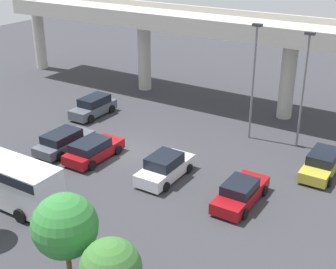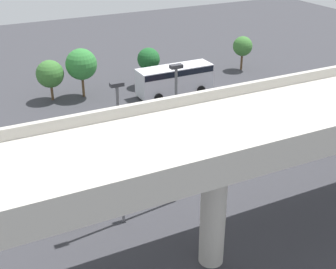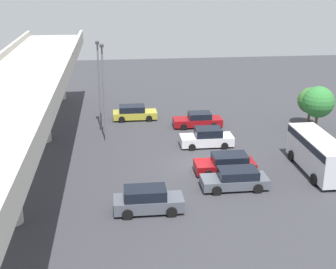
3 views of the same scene
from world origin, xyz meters
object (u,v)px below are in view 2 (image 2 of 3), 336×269
tree_front_far_right (50,74)px  parked_car_4 (79,143)px  tree_front_left (243,46)px  tree_front_right (81,64)px  parked_car_2 (207,114)px  parked_car_5 (61,194)px  lamp_post_near_aisle (120,146)px  parked_car_3 (146,129)px  parked_car_1 (234,108)px  shuttle_bus (175,78)px  lamp_post_mid_lot (176,127)px  tree_front_centre (149,59)px  parked_car_0 (310,130)px

tree_front_far_right → parked_car_4: bearing=86.0°
tree_front_left → tree_front_right: 18.29m
parked_car_4 → parked_car_2: bearing=91.2°
parked_car_5 → tree_front_left: tree_front_left is taller
lamp_post_near_aisle → parked_car_3: bearing=-121.3°
parked_car_1 → shuttle_bus: size_ratio=0.64×
parked_car_3 → parked_car_4: size_ratio=0.97×
lamp_post_mid_lot → tree_front_centre: bearing=-110.2°
parked_car_1 → parked_car_4: 13.96m
parked_car_3 → lamp_post_near_aisle: lamp_post_near_aisle is taller
lamp_post_near_aisle → tree_front_centre: size_ratio=2.17×
parked_car_4 → parked_car_5: size_ratio=1.07×
parked_car_2 → tree_front_left: size_ratio=1.23×
shuttle_bus → lamp_post_near_aisle: size_ratio=0.87×
lamp_post_mid_lot → parked_car_0: bearing=-168.0°
parked_car_1 → tree_front_left: (-7.99, -10.38, 1.95)m
parked_car_2 → parked_car_5: parked_car_5 is taller
parked_car_0 → parked_car_1: 7.06m
lamp_post_mid_lot → tree_front_left: 27.25m
parked_car_0 → parked_car_3: parked_car_0 is taller
lamp_post_mid_lot → tree_front_centre: 21.05m
parked_car_1 → parked_car_4: (13.96, 0.27, -0.05)m
tree_front_left → tree_front_centre: size_ratio=0.95×
parked_car_0 → tree_front_centre: 17.99m
parked_car_2 → parked_car_5: 15.64m
parked_car_2 → lamp_post_near_aisle: lamp_post_near_aisle is taller
parked_car_4 → parked_car_5: parked_car_5 is taller
parked_car_0 → shuttle_bus: bearing=19.9°
parked_car_5 → lamp_post_near_aisle: 6.07m
tree_front_right → shuttle_bus: bearing=157.5°
parked_car_4 → lamp_post_near_aisle: 10.49m
parked_car_1 → lamp_post_near_aisle: (14.28, 9.83, 4.26)m
parked_car_0 → parked_car_2: size_ratio=0.98×
parked_car_4 → shuttle_bus: shuttle_bus is taller
parked_car_0 → parked_car_5: 19.73m
parked_car_1 → tree_front_left: bearing=142.4°
tree_front_centre → lamp_post_near_aisle: bearing=61.6°
parked_car_0 → tree_front_centre: size_ratio=1.15×
parked_car_1 → parked_car_4: parked_car_1 is taller
parked_car_2 → lamp_post_mid_lot: lamp_post_mid_lot is taller
tree_front_far_right → shuttle_bus: bearing=160.5°
parked_car_0 → parked_car_4: 17.80m
parked_car_2 → tree_front_right: tree_front_right is taller
parked_car_0 → tree_front_right: tree_front_right is taller
tree_front_centre → tree_front_right: (6.88, -0.08, 0.43)m
shuttle_bus → parked_car_1: bearing=107.3°
shuttle_bus → parked_car_0: bearing=109.9°
lamp_post_near_aisle → tree_front_left: lamp_post_near_aisle is taller
parked_car_5 → tree_front_far_right: size_ratio=1.18×
parked_car_4 → parked_car_1: bearing=91.1°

